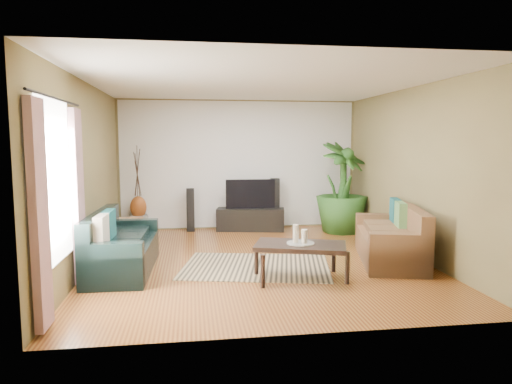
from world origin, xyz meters
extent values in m
plane|color=#925A25|center=(0.00, 0.00, 0.00)|extent=(5.50, 5.50, 0.00)
plane|color=white|center=(0.00, 0.00, 2.70)|extent=(5.50, 5.50, 0.00)
plane|color=olive|center=(0.00, 2.75, 1.35)|extent=(5.00, 0.00, 5.00)
plane|color=olive|center=(0.00, -2.75, 1.35)|extent=(5.00, 0.00, 5.00)
plane|color=olive|center=(-2.50, 0.00, 1.35)|extent=(0.00, 5.50, 5.50)
plane|color=olive|center=(2.50, 0.00, 1.35)|extent=(0.00, 5.50, 5.50)
plane|color=white|center=(0.00, 2.74, 1.35)|extent=(4.90, 0.00, 4.90)
plane|color=white|center=(-2.48, -1.60, 1.40)|extent=(0.00, 1.80, 1.80)
cube|color=gray|center=(-2.43, -2.35, 1.15)|extent=(0.08, 0.35, 2.20)
cube|color=gray|center=(-2.43, -0.85, 1.15)|extent=(0.08, 0.35, 2.20)
cylinder|color=black|center=(-2.43, -1.60, 2.30)|extent=(0.03, 1.90, 0.03)
cube|color=black|center=(-1.98, -0.29, 0.42)|extent=(0.86, 1.89, 0.85)
cube|color=brown|center=(2.01, -0.30, 0.42)|extent=(1.29, 2.02, 0.85)
cube|color=tan|center=(-0.08, -0.35, 0.01)|extent=(2.40, 1.92, 0.01)
cube|color=black|center=(0.42, -1.03, 0.24)|extent=(1.33, 0.98, 0.49)
cylinder|color=gray|center=(0.42, -1.03, 0.49)|extent=(0.37, 0.37, 0.02)
cylinder|color=beige|center=(0.36, -1.00, 0.62)|extent=(0.08, 0.08, 0.24)
cylinder|color=beige|center=(0.46, -1.07, 0.59)|extent=(0.08, 0.08, 0.18)
cylinder|color=beige|center=(0.49, -0.97, 0.58)|extent=(0.08, 0.08, 0.15)
cube|color=black|center=(0.20, 2.40, 0.23)|extent=(1.44, 0.66, 0.46)
cube|color=black|center=(0.20, 2.42, 0.76)|extent=(1.02, 0.06, 0.60)
cube|color=black|center=(-1.03, 2.50, 0.44)|extent=(0.16, 0.18, 0.88)
cube|color=black|center=(0.73, 2.50, 0.53)|extent=(0.22, 0.24, 1.07)
imported|color=#24511B|center=(2.01, 1.97, 0.92)|extent=(1.43, 1.43, 1.83)
cylinder|color=black|center=(2.01, 1.97, 0.13)|extent=(0.34, 0.34, 0.26)
cube|color=gray|center=(-2.07, 2.50, 0.18)|extent=(0.41, 0.41, 0.35)
ellipsoid|color=brown|center=(-2.07, 2.50, 0.52)|extent=(0.32, 0.32, 0.45)
cube|color=brown|center=(-2.09, 0.77, 0.28)|extent=(0.54, 0.54, 0.56)
camera|label=1|loc=(-1.00, -6.84, 1.85)|focal=32.00mm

